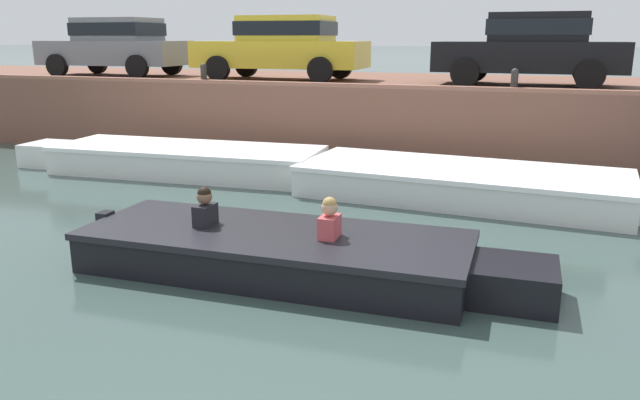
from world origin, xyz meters
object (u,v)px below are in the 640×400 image
motorboat_passing (291,253)px  car_centre_black (532,46)px  mooring_bollard_west (204,72)px  boat_moored_central_white (477,185)px  car_left_inner_yellow (283,45)px  boat_moored_west_white (175,159)px  mooring_bollard_mid (515,79)px  car_leftmost_grey (116,44)px

motorboat_passing → car_centre_black: car_centre_black is taller
car_centre_black → mooring_bollard_west: (-7.19, -1.64, -0.61)m
boat_moored_central_white → car_left_inner_yellow: 6.90m
boat_moored_west_white → mooring_bollard_mid: bearing=17.1°
mooring_bollard_west → mooring_bollard_mid: 6.96m
boat_moored_west_white → car_left_inner_yellow: bearing=76.1°
motorboat_passing → car_left_inner_yellow: car_left_inner_yellow is taller
boat_moored_central_white → mooring_bollard_mid: mooring_bollard_mid is taller
motorboat_passing → car_left_inner_yellow: size_ratio=1.33×
motorboat_passing → car_leftmost_grey: bearing=136.3°
boat_moored_west_white → mooring_bollard_mid: mooring_bollard_mid is taller
car_leftmost_grey → car_centre_black: (10.84, -0.00, 0.00)m
boat_moored_west_white → boat_moored_central_white: bearing=-1.7°
motorboat_passing → mooring_bollard_west: size_ratio=12.82×
boat_moored_central_white → mooring_bollard_west: mooring_bollard_west is taller
car_leftmost_grey → car_left_inner_yellow: same height
motorboat_passing → car_leftmost_grey: 12.01m
boat_moored_central_white → motorboat_passing: (-1.70, -4.31, -0.02)m
boat_moored_west_white → car_left_inner_yellow: 4.41m
car_leftmost_grey → mooring_bollard_west: 4.04m
boat_moored_central_white → car_left_inner_yellow: bearing=143.9°
mooring_bollard_mid → car_leftmost_grey: bearing=171.2°
car_centre_black → motorboat_passing: bearing=-105.9°
mooring_bollard_west → boat_moored_west_white: bearing=-78.7°
boat_moored_central_white → car_leftmost_grey: size_ratio=1.66×
car_leftmost_grey → car_centre_black: 10.84m
car_left_inner_yellow → car_centre_black: size_ratio=1.08×
car_leftmost_grey → car_left_inner_yellow: bearing=-0.0°
car_leftmost_grey → car_centre_black: size_ratio=1.02×
mooring_bollard_west → car_leftmost_grey: bearing=155.8°
car_leftmost_grey → car_centre_black: bearing=-0.0°
car_left_inner_yellow → boat_moored_central_white: bearing=-36.1°
mooring_bollard_west → mooring_bollard_mid: size_ratio=1.00×
boat_moored_west_white → mooring_bollard_mid: 7.06m
boat_moored_central_white → mooring_bollard_west: (-6.57, 2.20, 1.68)m
boat_moored_west_white → car_left_inner_yellow: car_left_inner_yellow is taller
boat_moored_west_white → mooring_bollard_west: size_ratio=15.07×
car_left_inner_yellow → mooring_bollard_mid: (5.64, -1.64, -0.61)m
boat_moored_west_white → car_left_inner_yellow: size_ratio=1.56×
motorboat_passing → boat_moored_west_white: bearing=134.9°
car_leftmost_grey → car_centre_black: same height
car_leftmost_grey → mooring_bollard_mid: car_leftmost_grey is taller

